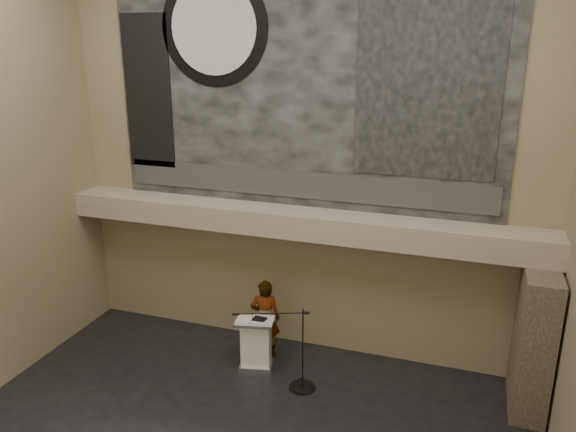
% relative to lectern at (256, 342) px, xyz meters
% --- Properties ---
extents(wall_back, '(10.00, 0.02, 8.50)m').
position_rel_lectern_xyz_m(wall_back, '(0.55, 1.23, 3.70)').
color(wall_back, '#887856').
rests_on(wall_back, floor).
extents(soffit, '(10.00, 0.80, 0.50)m').
position_rel_lectern_xyz_m(soffit, '(0.55, 0.83, 2.40)').
color(soffit, gray).
rests_on(soffit, wall_back).
extents(sprinkler_left, '(0.04, 0.04, 0.06)m').
position_rel_lectern_xyz_m(sprinkler_left, '(-1.05, 0.78, 2.12)').
color(sprinkler_left, '#B2893D').
rests_on(sprinkler_left, soffit).
extents(sprinkler_right, '(0.04, 0.04, 0.06)m').
position_rel_lectern_xyz_m(sprinkler_right, '(2.45, 0.78, 2.12)').
color(sprinkler_right, '#B2893D').
rests_on(sprinkler_right, soffit).
extents(banner, '(8.00, 0.05, 5.00)m').
position_rel_lectern_xyz_m(banner, '(0.55, 1.20, 5.15)').
color(banner, black).
rests_on(banner, wall_back).
extents(banner_text_strip, '(7.76, 0.02, 0.55)m').
position_rel_lectern_xyz_m(banner_text_strip, '(0.55, 1.16, 3.10)').
color(banner_text_strip, '#2E2E2E').
rests_on(banner_text_strip, banner).
extents(banner_clock_rim, '(2.30, 0.02, 2.30)m').
position_rel_lectern_xyz_m(banner_clock_rim, '(-1.25, 1.16, 6.15)').
color(banner_clock_rim, black).
rests_on(banner_clock_rim, banner).
extents(banner_clock_face, '(1.84, 0.02, 1.84)m').
position_rel_lectern_xyz_m(banner_clock_face, '(-1.25, 1.14, 6.15)').
color(banner_clock_face, silver).
rests_on(banner_clock_face, banner).
extents(banner_building_print, '(2.60, 0.02, 3.60)m').
position_rel_lectern_xyz_m(banner_building_print, '(2.95, 1.16, 5.25)').
color(banner_building_print, black).
rests_on(banner_building_print, banner).
extents(banner_brick_print, '(1.10, 0.02, 3.20)m').
position_rel_lectern_xyz_m(banner_brick_print, '(-2.85, 1.16, 4.85)').
color(banner_brick_print, black).
rests_on(banner_brick_print, banner).
extents(stone_pier, '(0.60, 1.40, 2.70)m').
position_rel_lectern_xyz_m(stone_pier, '(5.20, 0.38, 0.80)').
color(stone_pier, '#423428').
rests_on(stone_pier, floor).
extents(lectern, '(0.84, 0.68, 1.14)m').
position_rel_lectern_xyz_m(lectern, '(0.00, 0.00, 0.00)').
color(lectern, silver).
rests_on(lectern, floor).
extents(binder, '(0.28, 0.23, 0.04)m').
position_rel_lectern_xyz_m(binder, '(0.10, -0.04, 0.56)').
color(binder, black).
rests_on(binder, lectern).
extents(papers, '(0.26, 0.30, 0.00)m').
position_rel_lectern_xyz_m(papers, '(-0.11, -0.04, 0.55)').
color(papers, white).
rests_on(papers, lectern).
extents(speaker_person, '(0.71, 0.54, 1.74)m').
position_rel_lectern_xyz_m(speaker_person, '(0.02, 0.47, 0.32)').
color(speaker_person, silver).
rests_on(speaker_person, floor).
extents(mic_stand, '(1.50, 0.74, 1.69)m').
position_rel_lectern_xyz_m(mic_stand, '(1.08, -0.44, -0.28)').
color(mic_stand, black).
rests_on(mic_stand, floor).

